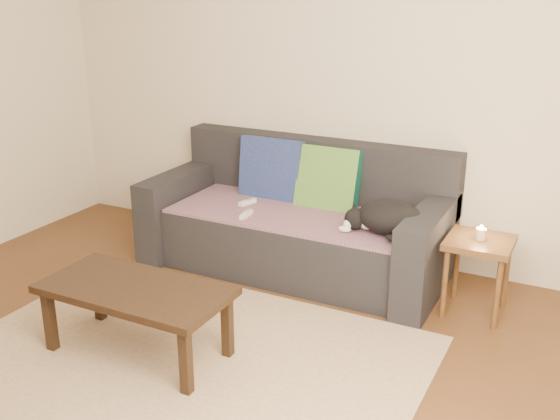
{
  "coord_description": "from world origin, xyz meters",
  "views": [
    {
      "loc": [
        1.87,
        -2.35,
        1.95
      ],
      "look_at": [
        0.05,
        1.2,
        0.55
      ],
      "focal_mm": 42.0,
      "sensor_mm": 36.0,
      "label": 1
    }
  ],
  "objects": [
    {
      "name": "cat",
      "position": [
        0.71,
        1.39,
        0.54
      ],
      "size": [
        0.57,
        0.46,
        0.22
      ],
      "rotation": [
        0.0,
        0.0,
        -0.43
      ],
      "color": "black",
      "rests_on": "throw_blanket"
    },
    {
      "name": "rug",
      "position": [
        0.0,
        0.15,
        0.01
      ],
      "size": [
        2.5,
        1.8,
        0.01
      ],
      "primitive_type": "cube",
      "color": "tan",
      "rests_on": "ground"
    },
    {
      "name": "cushion_navy",
      "position": [
        -0.29,
        1.74,
        0.63
      ],
      "size": [
        0.48,
        0.18,
        0.49
      ],
      "primitive_type": "cube",
      "rotation": [
        -0.14,
        0.0,
        0.0
      ],
      "color": "navy",
      "rests_on": "throw_blanket"
    },
    {
      "name": "wii_remote_b",
      "position": [
        -0.24,
        1.26,
        0.46
      ],
      "size": [
        0.05,
        0.15,
        0.03
      ],
      "primitive_type": "cube",
      "rotation": [
        0.0,
        0.0,
        1.65
      ],
      "color": "white",
      "rests_on": "throw_blanket"
    },
    {
      "name": "candle",
      "position": [
        1.28,
        1.44,
        0.52
      ],
      "size": [
        0.06,
        0.06,
        0.09
      ],
      "color": "beige",
      "rests_on": "side_table"
    },
    {
      "name": "wii_remote_a",
      "position": [
        -0.36,
        1.49,
        0.46
      ],
      "size": [
        0.08,
        0.15,
        0.03
      ],
      "primitive_type": "cube",
      "rotation": [
        0.0,
        0.0,
        1.3
      ],
      "color": "white",
      "rests_on": "throw_blanket"
    },
    {
      "name": "cushion_green",
      "position": [
        0.16,
        1.74,
        0.63
      ],
      "size": [
        0.45,
        0.23,
        0.46
      ],
      "primitive_type": "cube",
      "rotation": [
        -0.28,
        0.0,
        0.0
      ],
      "color": "#0B473C",
      "rests_on": "throw_blanket"
    },
    {
      "name": "ground",
      "position": [
        0.0,
        0.0,
        0.0
      ],
      "size": [
        4.5,
        4.5,
        0.0
      ],
      "primitive_type": "plane",
      "color": "brown",
      "rests_on": "ground"
    },
    {
      "name": "side_table",
      "position": [
        1.28,
        1.44,
        0.4
      ],
      "size": [
        0.39,
        0.39,
        0.48
      ],
      "color": "brown",
      "rests_on": "ground"
    },
    {
      "name": "back_wall",
      "position": [
        0.0,
        2.0,
        1.3
      ],
      "size": [
        4.5,
        0.04,
        2.6
      ],
      "primitive_type": "cube",
      "color": "beige",
      "rests_on": "ground"
    },
    {
      "name": "sofa",
      "position": [
        0.0,
        1.57,
        0.31
      ],
      "size": [
        2.1,
        0.94,
        0.87
      ],
      "color": "#232328",
      "rests_on": "ground"
    },
    {
      "name": "throw_blanket",
      "position": [
        0.0,
        1.48,
        0.43
      ],
      "size": [
        1.66,
        0.74,
        0.02
      ],
      "primitive_type": "cube",
      "color": "#412A4F",
      "rests_on": "sofa"
    },
    {
      "name": "coffee_table",
      "position": [
        -0.26,
        0.11,
        0.36
      ],
      "size": [
        1.02,
        0.51,
        0.41
      ],
      "color": "black",
      "rests_on": "rug"
    }
  ]
}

